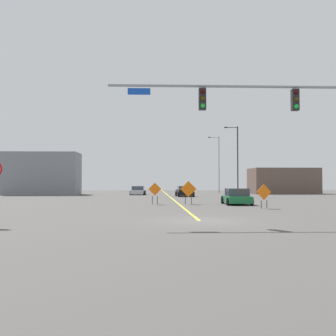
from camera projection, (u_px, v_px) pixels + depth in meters
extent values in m
plane|color=#4C4947|center=(199.00, 221.00, 19.30)|extent=(152.53, 152.53, 0.00)
cube|color=yellow|center=(167.00, 194.00, 61.61)|extent=(0.16, 84.74, 0.01)
cylinder|color=gray|center=(249.00, 87.00, 19.63)|extent=(13.72, 0.14, 0.14)
cube|color=black|center=(295.00, 100.00, 19.70)|extent=(0.34, 0.32, 1.05)
sphere|color=#3A0503|center=(296.00, 92.00, 19.54)|extent=(0.22, 0.22, 0.22)
sphere|color=#3C3106|center=(296.00, 99.00, 19.53)|extent=(0.22, 0.22, 0.22)
sphere|color=green|center=(296.00, 106.00, 19.52)|extent=(0.22, 0.22, 0.22)
cube|color=black|center=(202.00, 99.00, 19.52)|extent=(0.34, 0.32, 1.05)
sphere|color=#3A0503|center=(203.00, 91.00, 19.36)|extent=(0.22, 0.22, 0.22)
sphere|color=#3C3106|center=(203.00, 98.00, 19.35)|extent=(0.22, 0.22, 0.22)
sphere|color=green|center=(203.00, 106.00, 19.34)|extent=(0.22, 0.22, 0.22)
cube|color=#1447B7|center=(139.00, 91.00, 19.41)|extent=(1.10, 0.03, 0.32)
cylinder|color=black|center=(238.00, 161.00, 54.39)|extent=(0.16, 0.16, 9.47)
cylinder|color=black|center=(232.00, 127.00, 54.53)|extent=(1.60, 0.08, 0.08)
cube|color=#262628|center=(226.00, 127.00, 54.50)|extent=(0.44, 0.24, 0.14)
cylinder|color=gray|center=(219.00, 165.00, 69.75)|extent=(0.16, 0.16, 9.85)
cylinder|color=gray|center=(214.00, 137.00, 69.89)|extent=(1.68, 0.08, 0.08)
cube|color=#262628|center=(209.00, 137.00, 69.85)|extent=(0.44, 0.24, 0.14)
cube|color=orange|center=(264.00, 192.00, 28.49)|extent=(1.11, 0.30, 1.13)
cylinder|color=black|center=(261.00, 204.00, 28.40)|extent=(0.05, 0.05, 0.58)
cylinder|color=black|center=(267.00, 204.00, 28.52)|extent=(0.05, 0.05, 0.58)
cube|color=orange|center=(155.00, 189.00, 33.76)|extent=(1.09, 0.06, 1.09)
cylinder|color=black|center=(152.00, 200.00, 33.71)|extent=(0.05, 0.05, 0.72)
cylinder|color=black|center=(157.00, 200.00, 33.74)|extent=(0.05, 0.05, 0.72)
cube|color=orange|center=(188.00, 189.00, 34.13)|extent=(1.38, 0.14, 1.38)
cylinder|color=black|center=(185.00, 201.00, 34.06)|extent=(0.05, 0.05, 0.58)
cylinder|color=black|center=(192.00, 201.00, 34.12)|extent=(0.05, 0.05, 0.58)
cube|color=black|center=(185.00, 192.00, 52.94)|extent=(2.13, 4.19, 0.74)
cube|color=#333D47|center=(185.00, 188.00, 52.76)|extent=(1.83, 2.05, 0.48)
cylinder|color=black|center=(190.00, 194.00, 54.45)|extent=(0.25, 0.65, 0.64)
cylinder|color=black|center=(176.00, 194.00, 54.28)|extent=(0.25, 0.65, 0.64)
cylinder|color=black|center=(193.00, 194.00, 51.59)|extent=(0.25, 0.65, 0.64)
cylinder|color=black|center=(179.00, 194.00, 51.42)|extent=(0.25, 0.65, 0.64)
cube|color=#B7BABF|center=(138.00, 192.00, 60.03)|extent=(2.12, 4.07, 0.57)
cube|color=#333D47|center=(138.00, 188.00, 60.25)|extent=(1.83, 2.04, 0.56)
cylinder|color=black|center=(131.00, 193.00, 58.64)|extent=(0.25, 0.65, 0.64)
cylinder|color=black|center=(144.00, 193.00, 58.62)|extent=(0.25, 0.65, 0.64)
cylinder|color=black|center=(132.00, 192.00, 61.43)|extent=(0.25, 0.65, 0.64)
cylinder|color=black|center=(145.00, 192.00, 61.41)|extent=(0.25, 0.65, 0.64)
cube|color=#196B38|center=(236.00, 199.00, 33.63)|extent=(1.99, 4.14, 0.56)
cube|color=#333D47|center=(237.00, 192.00, 33.45)|extent=(1.75, 2.08, 0.63)
cylinder|color=black|center=(244.00, 200.00, 35.08)|extent=(0.23, 0.64, 0.64)
cylinder|color=black|center=(223.00, 200.00, 35.05)|extent=(0.23, 0.64, 0.64)
cylinder|color=black|center=(252.00, 201.00, 32.21)|extent=(0.23, 0.64, 0.64)
cylinder|color=black|center=(228.00, 201.00, 32.18)|extent=(0.23, 0.64, 0.64)
cube|color=gray|center=(42.00, 174.00, 61.16)|extent=(11.06, 5.36, 6.39)
cube|color=brown|center=(283.00, 181.00, 66.54)|extent=(10.57, 6.36, 4.20)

